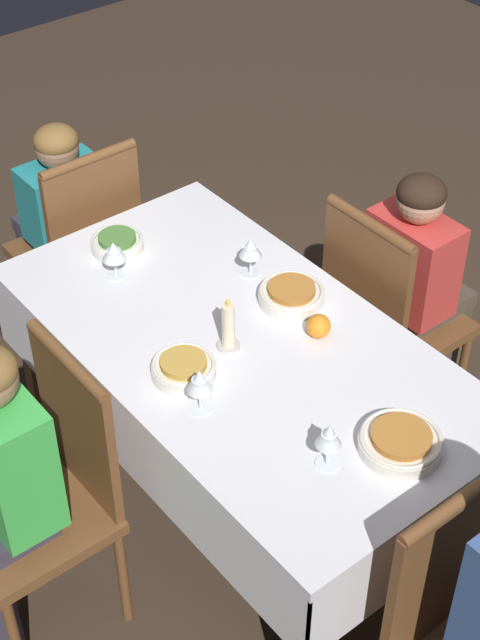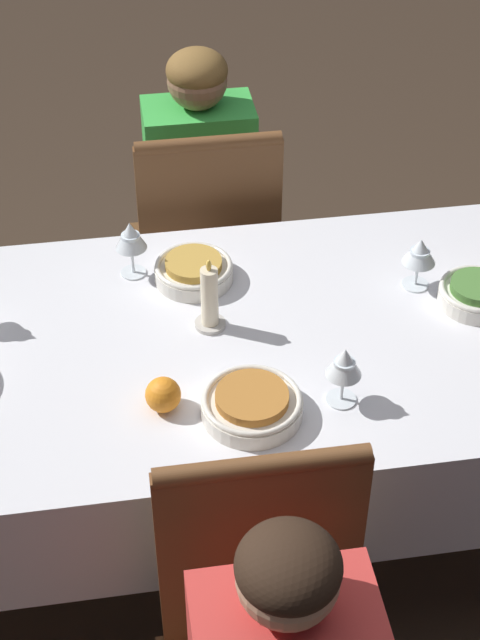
{
  "view_description": "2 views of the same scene",
  "coord_description": "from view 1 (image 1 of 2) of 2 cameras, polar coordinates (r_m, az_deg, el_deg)",
  "views": [
    {
      "loc": [
        1.7,
        -1.36,
        2.68
      ],
      "look_at": [
        -0.0,
        0.0,
        0.85
      ],
      "focal_mm": 55.0,
      "sensor_mm": 36.0,
      "label": 1
    },
    {
      "loc": [
        0.19,
        1.6,
        2.19
      ],
      "look_at": [
        -0.05,
        0.04,
        0.85
      ],
      "focal_mm": 55.0,
      "sensor_mm": 36.0,
      "label": 2
    }
  ],
  "objects": [
    {
      "name": "bowl_north",
      "position": [
        3.02,
        3.01,
        1.52
      ],
      "size": [
        0.21,
        0.21,
        0.06
      ],
      "color": "silver",
      "rests_on": "dining_table"
    },
    {
      "name": "person_child_red",
      "position": [
        3.49,
        10.45,
        1.97
      ],
      "size": [
        0.3,
        0.33,
        1.04
      ],
      "rotation": [
        0.0,
        0.0,
        3.14
      ],
      "color": "#4C4233",
      "rests_on": "ground_plane"
    },
    {
      "name": "orange_fruit",
      "position": [
        2.9,
        4.59,
        -0.35
      ],
      "size": [
        0.07,
        0.07,
        0.07
      ],
      "primitive_type": "sphere",
      "color": "orange",
      "rests_on": "dining_table"
    },
    {
      "name": "bowl_south",
      "position": [
        2.77,
        -3.3,
        -2.79
      ],
      "size": [
        0.19,
        0.19,
        0.06
      ],
      "color": "silver",
      "rests_on": "dining_table"
    },
    {
      "name": "person_child_teal",
      "position": [
        3.86,
        -10.49,
        5.65
      ],
      "size": [
        0.33,
        0.3,
        0.98
      ],
      "rotation": [
        0.0,
        0.0,
        -1.57
      ],
      "color": "#383342",
      "rests_on": "ground_plane"
    },
    {
      "name": "chair_north",
      "position": [
        3.41,
        8.41,
        0.35
      ],
      "size": [
        0.41,
        0.41,
        0.97
      ],
      "rotation": [
        0.0,
        0.0,
        3.14
      ],
      "color": "brown",
      "rests_on": "ground_plane"
    },
    {
      "name": "dining_table",
      "position": [
        2.96,
        0.04,
        -2.64
      ],
      "size": [
        1.57,
        0.84,
        0.77
      ],
      "color": "silver",
      "rests_on": "ground_plane"
    },
    {
      "name": "bowl_east",
      "position": [
        2.6,
        9.33,
        -6.99
      ],
      "size": [
        0.22,
        0.22,
        0.06
      ],
      "color": "silver",
      "rests_on": "dining_table"
    },
    {
      "name": "chair_south",
      "position": [
        2.87,
        -11.04,
        -9.5
      ],
      "size": [
        0.41,
        0.41,
        0.97
      ],
      "color": "brown",
      "rests_on": "ground_plane"
    },
    {
      "name": "wine_glass_north",
      "position": [
        3.09,
        0.63,
        4.18
      ],
      "size": [
        0.07,
        0.07,
        0.14
      ],
      "color": "white",
      "rests_on": "dining_table"
    },
    {
      "name": "candle_centerpiece",
      "position": [
        2.83,
        -0.64,
        -0.55
      ],
      "size": [
        0.07,
        0.07,
        0.18
      ],
      "color": "beige",
      "rests_on": "dining_table"
    },
    {
      "name": "wine_glass_south",
      "position": [
        2.62,
        -2.37,
        -3.6
      ],
      "size": [
        0.07,
        0.07,
        0.14
      ],
      "color": "white",
      "rests_on": "dining_table"
    },
    {
      "name": "wine_glass_west",
      "position": [
        3.11,
        -7.36,
        3.93
      ],
      "size": [
        0.08,
        0.08,
        0.13
      ],
      "color": "white",
      "rests_on": "dining_table"
    },
    {
      "name": "chair_west",
      "position": [
        3.74,
        -9.12,
        4.33
      ],
      "size": [
        0.41,
        0.41,
        0.97
      ],
      "rotation": [
        0.0,
        0.0,
        -1.57
      ],
      "color": "brown",
      "rests_on": "ground_plane"
    },
    {
      "name": "bowl_west",
      "position": [
        3.26,
        -7.14,
        4.48
      ],
      "size": [
        0.17,
        0.17,
        0.06
      ],
      "color": "silver",
      "rests_on": "dining_table"
    },
    {
      "name": "wine_glass_east",
      "position": [
        2.49,
        5.2,
        -6.76
      ],
      "size": [
        0.07,
        0.07,
        0.15
      ],
      "color": "white",
      "rests_on": "dining_table"
    },
    {
      "name": "ground_plane",
      "position": [
        3.46,
        0.04,
        -10.86
      ],
      "size": [
        8.0,
        8.0,
        0.0
      ],
      "primitive_type": "plane",
      "color": "#3D2D21"
    }
  ]
}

